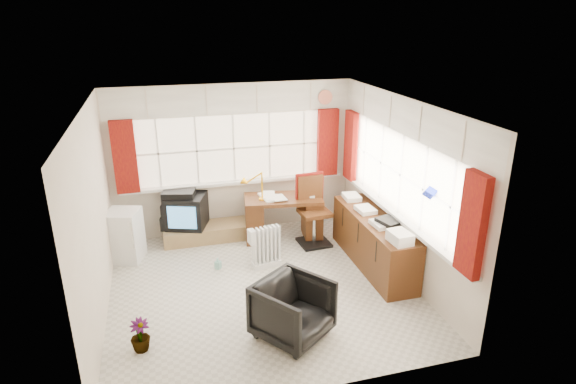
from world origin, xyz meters
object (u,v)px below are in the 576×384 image
object	(u,v)px
desk	(283,215)
crt_tv	(187,211)
tv_bench	(207,232)
task_chair	(312,207)
desk_lamp	(262,180)
mini_fridge	(125,236)
radiator	(266,251)
credenza	(373,241)
office_chair	(293,310)

from	to	relation	value
desk	crt_tv	size ratio (longest dim) A/B	1.79
tv_bench	task_chair	bearing A→B (deg)	-17.38
desk	tv_bench	distance (m)	1.30
desk_lamp	tv_bench	size ratio (longest dim) A/B	0.34
desk_lamp	task_chair	world-z (taller)	desk_lamp
crt_tv	mini_fridge	bearing A→B (deg)	-156.54
radiator	mini_fridge	size ratio (longest dim) A/B	0.80
tv_bench	mini_fridge	bearing A→B (deg)	-163.57
tv_bench	mini_fridge	size ratio (longest dim) A/B	1.77
task_chair	tv_bench	size ratio (longest dim) A/B	0.81
desk	mini_fridge	distance (m)	2.49
mini_fridge	crt_tv	bearing A→B (deg)	23.46
task_chair	credenza	distance (m)	1.20
task_chair	mini_fridge	world-z (taller)	task_chair
credenza	task_chair	bearing A→B (deg)	121.99
task_chair	mini_fridge	distance (m)	2.91
radiator	credenza	world-z (taller)	credenza
mini_fridge	credenza	bearing A→B (deg)	-18.07
credenza	tv_bench	bearing A→B (deg)	146.30
crt_tv	office_chair	bearing A→B (deg)	-71.49
desk	tv_bench	xyz separation A→B (m)	(-1.24, 0.28, -0.28)
mini_fridge	desk_lamp	bearing A→B (deg)	2.19
desk	mini_fridge	size ratio (longest dim) A/B	1.68
desk	desk_lamp	size ratio (longest dim) A/B	2.82
credenza	crt_tv	bearing A→B (deg)	148.64
desk	task_chair	xyz separation A→B (m)	(0.41, -0.24, 0.20)
radiator	crt_tv	xyz separation A→B (m)	(-1.04, 1.20, 0.26)
radiator	mini_fridge	bearing A→B (deg)	158.56
office_chair	radiator	xyz separation A→B (m)	(0.08, 1.68, -0.09)
desk_lamp	crt_tv	world-z (taller)	desk_lamp
desk	crt_tv	distance (m)	1.57
desk	mini_fridge	xyz separation A→B (m)	(-2.49, -0.09, -0.01)
office_chair	tv_bench	xyz separation A→B (m)	(-0.67, 2.83, -0.23)
radiator	credenza	xyz separation A→B (m)	(1.53, -0.37, 0.13)
credenza	tv_bench	world-z (taller)	credenza
office_chair	radiator	bearing A→B (deg)	50.82
desk_lamp	task_chair	distance (m)	0.91
office_chair	tv_bench	distance (m)	2.92
mini_fridge	office_chair	bearing A→B (deg)	-52.05
radiator	crt_tv	size ratio (longest dim) A/B	0.85
radiator	crt_tv	world-z (taller)	crt_tv
desk_lamp	task_chair	size ratio (longest dim) A/B	0.41
credenza	crt_tv	xyz separation A→B (m)	(-2.57, 1.57, 0.13)
radiator	crt_tv	distance (m)	1.61
desk_lamp	mini_fridge	xyz separation A→B (m)	(-2.14, -0.08, -0.65)
radiator	desk_lamp	bearing A→B (deg)	80.53
credenza	mini_fridge	size ratio (longest dim) A/B	2.53
credenza	tv_bench	xyz separation A→B (m)	(-2.28, 1.52, -0.27)
tv_bench	crt_tv	world-z (taller)	crt_tv
desk	tv_bench	bearing A→B (deg)	167.28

